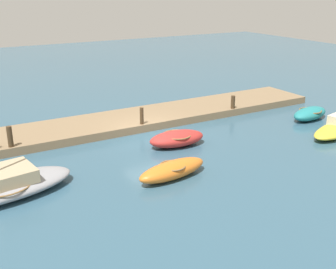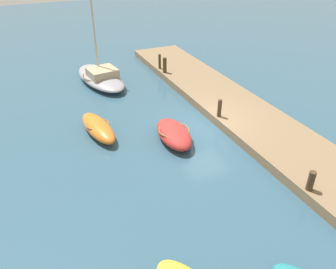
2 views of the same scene
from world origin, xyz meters
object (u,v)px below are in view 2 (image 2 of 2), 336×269
Objects in this scene: mooring_post_west at (311,181)px; mooring_post_mid_west at (220,108)px; sailboat_grey at (101,77)px; mooring_post_mid_east at (165,65)px; mooring_post_east at (160,61)px; rowboat_orange at (98,128)px; rowboat_red at (174,134)px.

mooring_post_west is 6.66m from mooring_post_mid_west.
mooring_post_west is at bearing -172.15° from sailboat_grey.
mooring_post_east is at bearing 0.00° from mooring_post_mid_east.
mooring_post_west is 0.79× the size of mooring_post_east.
rowboat_orange is 9.13m from mooring_post_east.
mooring_post_west is 0.79× the size of mooring_post_mid_east.
mooring_post_mid_west is (0.58, -2.98, 0.55)m from rowboat_red.
mooring_post_east is at bearing -100.68° from sailboat_grey.
rowboat_orange is at bearing 155.79° from sailboat_grey.
rowboat_orange is at bearing 136.31° from mooring_post_east.
rowboat_red is at bearing 159.27° from mooring_post_mid_east.
mooring_post_mid_east is at bearing -55.75° from rowboat_orange.
rowboat_red is at bearing -131.58° from rowboat_orange.
mooring_post_mid_west is 0.94× the size of mooring_post_east.
rowboat_orange is 1.13× the size of rowboat_red.
rowboat_red is 3.19× the size of mooring_post_mid_west.
mooring_post_east is (8.21, 0.00, 0.03)m from mooring_post_mid_west.
mooring_post_west is 13.96m from mooring_post_mid_east.
mooring_post_mid_west is at bearing 180.00° from mooring_post_mid_east.
mooring_post_east is (8.80, -2.98, 0.58)m from rowboat_red.
sailboat_grey is (8.98, 1.38, 0.05)m from rowboat_red.
mooring_post_west is (-8.28, -6.29, 0.50)m from rowboat_orange.
sailboat_grey reaches higher than mooring_post_mid_west.
mooring_post_mid_east reaches higher than mooring_post_east.
mooring_post_mid_west is 8.21m from mooring_post_east.
mooring_post_mid_east is (7.89, -2.98, 0.58)m from rowboat_red.
mooring_post_east is at bearing -14.32° from rowboat_red.
sailboat_grey is at bearing 87.65° from mooring_post_east.
mooring_post_mid_east is (7.30, 0.00, 0.04)m from mooring_post_mid_west.
rowboat_orange is at bearing 60.66° from rowboat_red.
rowboat_orange is 6.52m from mooring_post_mid_west.
sailboat_grey is at bearing 13.19° from rowboat_red.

